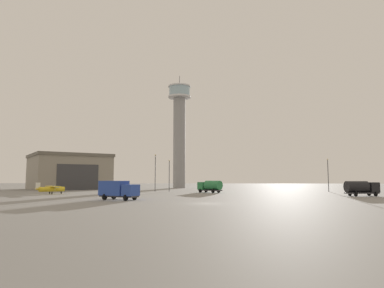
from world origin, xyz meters
name	(u,v)px	position (x,y,z in m)	size (l,w,h in m)	color
ground_plane	(206,203)	(0.00, 0.00, 0.00)	(400.00, 400.00, 0.00)	gray
control_tower	(179,127)	(-12.10, 78.75, 23.16)	(8.69, 8.69, 43.30)	gray
hangar	(69,172)	(-48.07, 62.85, 5.80)	(33.53, 33.69, 11.56)	gray
airplane_yellow	(51,189)	(-36.08, 26.95, 1.23)	(7.06, 7.59, 2.64)	gold
truck_fuel_tanker_green	(210,186)	(0.16, 36.78, 1.69)	(6.46, 5.97, 3.02)	#38383D
truck_box_blue	(118,189)	(-14.81, 6.95, 1.74)	(7.26, 5.12, 3.15)	#38383D
truck_fuel_tanker_black	(361,188)	(30.78, 22.14, 1.71)	(6.67, 3.81, 3.03)	#38383D
light_post_west	(155,170)	(-15.06, 43.73, 5.99)	(0.44, 0.44, 10.25)	#38383D
light_post_east	(169,172)	(-11.18, 43.80, 5.20)	(0.44, 0.44, 8.73)	#38383D
light_post_north	(328,172)	(32.10, 45.72, 5.32)	(0.44, 0.44, 8.97)	#38383D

